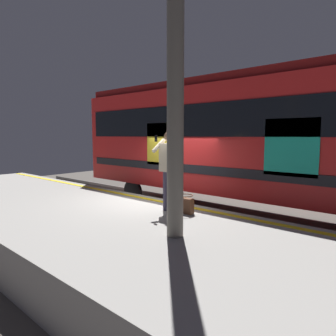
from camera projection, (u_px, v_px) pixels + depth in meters
ground_plane at (161, 229)px, 8.18m from camera, size 25.93×25.93×0.00m
platform at (97, 232)px, 6.56m from camera, size 17.28×4.19×0.86m
safety_line at (153, 200)px, 7.86m from camera, size 16.94×0.16×0.01m
track_rail_near at (195, 214)px, 9.41m from camera, size 22.47×0.08×0.16m
track_rail_far at (219, 206)px, 10.50m from camera, size 22.47×0.08×0.16m
train_carriage at (242, 136)px, 8.90m from camera, size 11.04×3.01×4.06m
passenger at (169, 164)px, 6.63m from camera, size 0.57×0.55×1.80m
handbag at (185, 204)px, 6.52m from camera, size 0.38×0.34×0.41m
station_column at (175, 117)px, 4.85m from camera, size 0.28×0.28×4.03m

